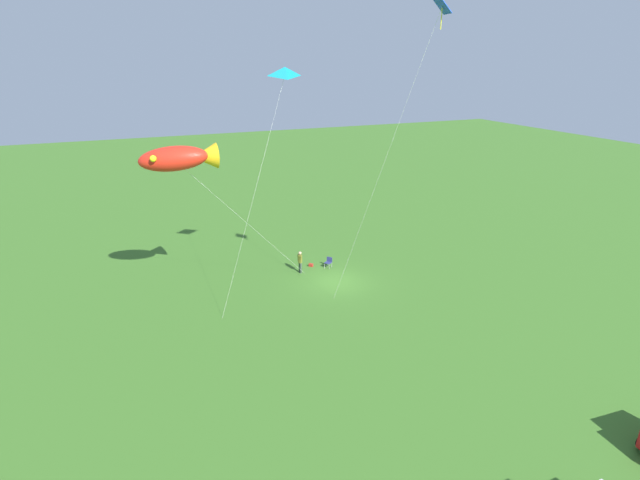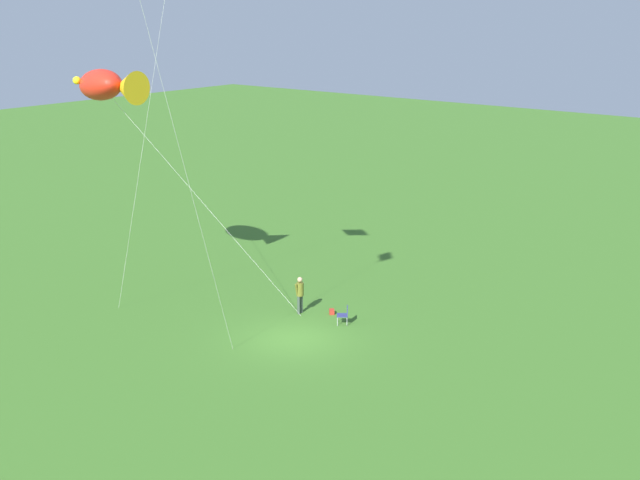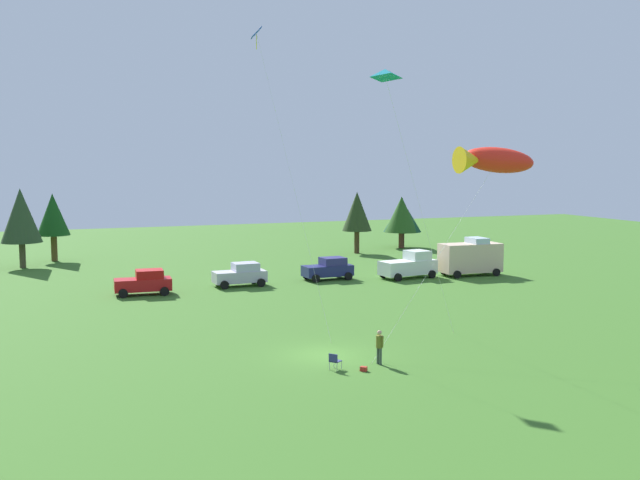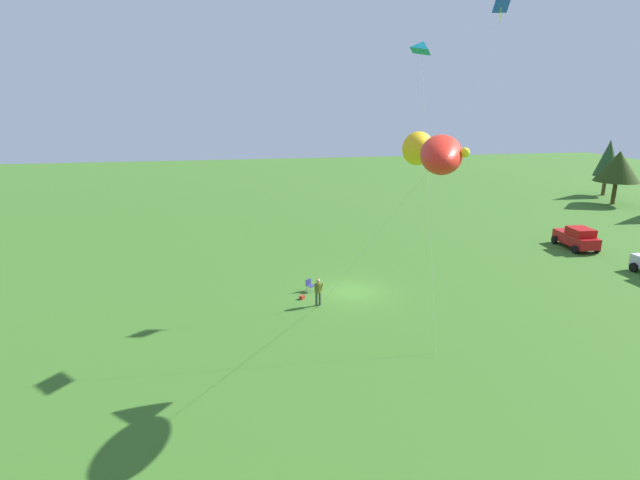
# 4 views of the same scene
# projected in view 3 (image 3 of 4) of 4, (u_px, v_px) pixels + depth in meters

# --- Properties ---
(ground_plane) EXTENTS (160.00, 160.00, 0.00)m
(ground_plane) POSITION_uv_depth(u_px,v_px,m) (326.00, 355.00, 39.07)
(ground_plane) COLOR #386822
(person_kite_flyer) EXTENTS (0.38, 0.57, 1.74)m
(person_kite_flyer) POSITION_uv_depth(u_px,v_px,m) (379.00, 344.00, 37.17)
(person_kite_flyer) COLOR #37463C
(person_kite_flyer) RESTS_ON ground
(folding_chair) EXTENTS (0.67, 0.67, 0.82)m
(folding_chair) POSITION_uv_depth(u_px,v_px,m) (334.00, 360.00, 36.24)
(folding_chair) COLOR navy
(folding_chair) RESTS_ON ground
(backpack_on_grass) EXTENTS (0.38, 0.39, 0.22)m
(backpack_on_grass) POSITION_uv_depth(u_px,v_px,m) (364.00, 369.00, 36.08)
(backpack_on_grass) COLOR #AA2A1E
(backpack_on_grass) RESTS_ON ground
(car_red_sedan) EXTENTS (4.31, 2.44, 1.89)m
(car_red_sedan) POSITION_uv_depth(u_px,v_px,m) (144.00, 282.00, 56.56)
(car_red_sedan) COLOR #B41317
(car_red_sedan) RESTS_ON ground
(car_silver_compact) EXTENTS (4.24, 2.29, 1.89)m
(car_silver_compact) POSITION_uv_depth(u_px,v_px,m) (241.00, 274.00, 60.42)
(car_silver_compact) COLOR #BAB4C2
(car_silver_compact) RESTS_ON ground
(car_navy_hatch) EXTENTS (4.29, 2.39, 1.89)m
(car_navy_hatch) POSITION_uv_depth(u_px,v_px,m) (329.00, 269.00, 63.69)
(car_navy_hatch) COLOR navy
(car_navy_hatch) RESTS_ON ground
(truck_white_pickup) EXTENTS (5.24, 3.01, 2.34)m
(truck_white_pickup) POSITION_uv_depth(u_px,v_px,m) (409.00, 265.00, 64.62)
(truck_white_pickup) COLOR white
(truck_white_pickup) RESTS_ON ground
(van_camper_beige) EXTENTS (5.46, 2.74, 3.34)m
(van_camper_beige) POSITION_uv_depth(u_px,v_px,m) (471.00, 257.00, 65.98)
(van_camper_beige) COLOR beige
(van_camper_beige) RESTS_ON ground
(treeline_distant) EXTENTS (58.05, 9.54, 7.54)m
(treeline_distant) POSITION_uv_depth(u_px,v_px,m) (158.00, 217.00, 75.65)
(treeline_distant) COLOR #4D3B1D
(treeline_distant) RESTS_ON ground
(kite_large_fish) EXTENTS (11.60, 4.79, 11.06)m
(kite_large_fish) POSITION_uv_depth(u_px,v_px,m) (491.00, 160.00, 42.47)
(kite_large_fish) COLOR red
(kite_large_fish) RESTS_ON ground
(kite_diamond_blue) EXTENTS (2.59, 7.51, 18.22)m
(kite_diamond_blue) POSITION_uv_depth(u_px,v_px,m) (260.00, 47.00, 45.40)
(kite_diamond_blue) COLOR blue
(kite_diamond_blue) RESTS_ON ground
(kite_delta_teal) EXTENTS (5.28, 1.01, 15.28)m
(kite_delta_teal) POSITION_uv_depth(u_px,v_px,m) (385.00, 74.00, 41.27)
(kite_delta_teal) COLOR #0E8293
(kite_delta_teal) RESTS_ON ground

